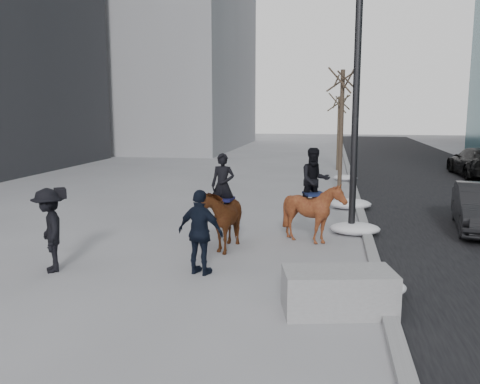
# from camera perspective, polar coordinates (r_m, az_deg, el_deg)

# --- Properties ---
(ground) EXTENTS (120.00, 120.00, 0.00)m
(ground) POSITION_cam_1_polar(r_m,az_deg,el_deg) (10.68, -1.15, -9.00)
(ground) COLOR gray
(ground) RESTS_ON ground
(road) EXTENTS (8.00, 90.00, 0.01)m
(road) POSITION_cam_1_polar(r_m,az_deg,el_deg) (20.83, 23.90, -0.76)
(road) COLOR black
(road) RESTS_ON ground
(curb) EXTENTS (0.25, 90.00, 0.12)m
(curb) POSITION_cam_1_polar(r_m,az_deg,el_deg) (20.24, 12.86, -0.30)
(curb) COLOR gray
(curb) RESTS_ON ground
(planter) EXTENTS (1.96, 1.26, 0.72)m
(planter) POSITION_cam_1_polar(r_m,az_deg,el_deg) (8.73, 11.00, -10.91)
(planter) COLOR gray
(planter) RESTS_ON ground
(car_far) EXTENTS (2.22, 5.15, 1.48)m
(car_far) POSITION_cam_1_polar(r_m,az_deg,el_deg) (28.05, 25.19, 3.07)
(car_far) COLOR black
(car_far) RESTS_ON ground
(tree_near) EXTENTS (1.20, 1.20, 5.51)m
(tree_near) POSITION_cam_1_polar(r_m,az_deg,el_deg) (21.77, 11.31, 7.54)
(tree_near) COLOR #362920
(tree_near) RESTS_ON ground
(tree_far) EXTENTS (1.20, 1.20, 4.49)m
(tree_far) POSITION_cam_1_polar(r_m,az_deg,el_deg) (28.63, 11.03, 6.91)
(tree_far) COLOR #3A2D22
(tree_far) RESTS_ON ground
(mounted_left) EXTENTS (0.90, 1.82, 2.30)m
(mounted_left) POSITION_cam_1_polar(r_m,az_deg,el_deg) (12.32, -2.05, -2.40)
(mounted_left) COLOR #512010
(mounted_left) RESTS_ON ground
(mounted_right) EXTENTS (1.67, 1.77, 2.40)m
(mounted_right) POSITION_cam_1_polar(r_m,az_deg,el_deg) (12.90, 8.29, -1.48)
(mounted_right) COLOR #4D1A0F
(mounted_right) RESTS_ON ground
(feeder) EXTENTS (1.11, 0.99, 1.75)m
(feeder) POSITION_cam_1_polar(r_m,az_deg,el_deg) (10.37, -4.45, -4.55)
(feeder) COLOR black
(feeder) RESTS_ON ground
(camera_crew) EXTENTS (1.19, 1.30, 1.75)m
(camera_crew) POSITION_cam_1_polar(r_m,az_deg,el_deg) (11.23, -20.62, -4.00)
(camera_crew) COLOR black
(camera_crew) RESTS_ON ground
(lamppost) EXTENTS (0.25, 1.17, 9.09)m
(lamppost) POSITION_cam_1_polar(r_m,az_deg,el_deg) (13.80, 13.10, 15.89)
(lamppost) COLOR black
(lamppost) RESTS_ON ground
(snow_piles) EXTENTS (1.42, 16.01, 0.36)m
(snow_piles) POSITION_cam_1_polar(r_m,az_deg,el_deg) (15.28, 12.58, -2.95)
(snow_piles) COLOR silver
(snow_piles) RESTS_ON ground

